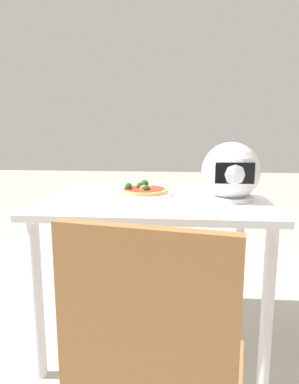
{
  "coord_description": "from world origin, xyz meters",
  "views": [
    {
      "loc": [
        -0.12,
        1.67,
        1.09
      ],
      "look_at": [
        0.03,
        -0.03,
        0.77
      ],
      "focal_mm": 32.47,
      "sensor_mm": 36.0,
      "label": 1
    }
  ],
  "objects_px": {
    "pizza": "(143,189)",
    "motorcycle_helmet": "(231,172)",
    "chair_far": "(155,376)",
    "dining_table": "(155,216)"
  },
  "relations": [
    {
      "from": "pizza",
      "to": "motorcycle_helmet",
      "type": "height_order",
      "value": "motorcycle_helmet"
    },
    {
      "from": "motorcycle_helmet",
      "to": "chair_far",
      "type": "relative_size",
      "value": 0.3
    },
    {
      "from": "dining_table",
      "to": "motorcycle_helmet",
      "type": "relative_size",
      "value": 3.96
    },
    {
      "from": "pizza",
      "to": "chair_far",
      "type": "xyz_separation_m",
      "value": [
        -0.14,
        1.01,
        -0.27
      ]
    },
    {
      "from": "pizza",
      "to": "dining_table",
      "type": "bearing_deg",
      "value": 134.37
    },
    {
      "from": "motorcycle_helmet",
      "to": "chair_far",
      "type": "distance_m",
      "value": 1.03
    },
    {
      "from": "pizza",
      "to": "motorcycle_helmet",
      "type": "xyz_separation_m",
      "value": [
        -0.42,
        0.09,
        0.1
      ]
    },
    {
      "from": "pizza",
      "to": "motorcycle_helmet",
      "type": "bearing_deg",
      "value": 167.59
    },
    {
      "from": "motorcycle_helmet",
      "to": "chair_far",
      "type": "xyz_separation_m",
      "value": [
        0.29,
        0.92,
        -0.37
      ]
    },
    {
      "from": "dining_table",
      "to": "pizza",
      "type": "distance_m",
      "value": 0.15
    }
  ]
}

